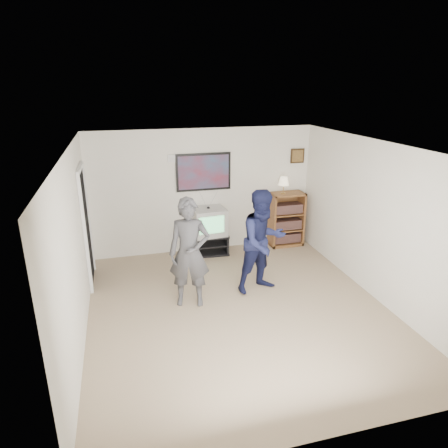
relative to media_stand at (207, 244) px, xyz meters
name	(u,v)px	position (x,y,z in m)	size (l,w,h in m)	color
room_shell	(233,226)	(0.00, -1.88, 1.04)	(4.51, 5.00, 2.51)	#7A634D
media_stand	(207,244)	(0.00, 0.00, 0.00)	(0.86, 0.50, 0.42)	black
crt_television	(209,222)	(0.03, 0.00, 0.48)	(0.65, 0.55, 0.55)	#ABAAA5
bookshelf	(286,219)	(1.74, 0.05, 0.37)	(0.70, 0.40, 1.15)	brown
table_lamp	(284,185)	(1.63, 0.04, 1.12)	(0.22, 0.22, 0.35)	#FFEAC1
person_tall	(189,253)	(-0.68, -1.84, 0.66)	(0.63, 0.42, 1.73)	#3E3E41
person_short	(263,241)	(0.56, -1.69, 0.66)	(0.85, 0.66, 1.74)	#161A3E
controller_left	(187,229)	(-0.67, -1.65, 0.98)	(0.04, 0.13, 0.04)	white
controller_right	(260,224)	(0.60, -1.42, 0.87)	(0.04, 0.12, 0.04)	white
poster	(204,172)	(0.00, 0.25, 1.44)	(1.10, 0.03, 0.75)	black
air_vent	(175,158)	(-0.55, 0.25, 1.74)	(0.28, 0.02, 0.14)	white
small_picture	(297,156)	(2.00, 0.25, 1.67)	(0.30, 0.03, 0.30)	black
doorway	(86,227)	(-2.24, -0.63, 0.79)	(0.03, 0.85, 2.00)	black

